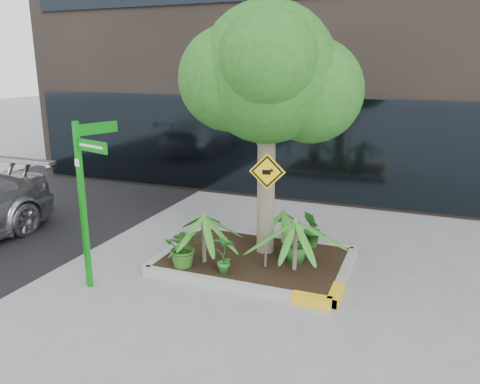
% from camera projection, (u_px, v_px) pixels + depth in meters
% --- Properties ---
extents(ground, '(80.00, 80.00, 0.00)m').
position_uv_depth(ground, '(238.00, 269.00, 8.25)').
color(ground, gray).
rests_on(ground, ground).
extents(planter, '(3.35, 2.36, 0.15)m').
position_uv_depth(planter, '(256.00, 260.00, 8.38)').
color(planter, '#9E9E99').
rests_on(planter, ground).
extents(tree, '(3.05, 2.71, 4.57)m').
position_uv_depth(tree, '(268.00, 73.00, 7.84)').
color(tree, gray).
rests_on(tree, ground).
extents(palm_front, '(1.02, 1.02, 1.13)m').
position_uv_depth(palm_front, '(296.00, 222.00, 7.65)').
color(palm_front, gray).
rests_on(palm_front, ground).
extents(palm_left, '(1.01, 1.01, 1.13)m').
position_uv_depth(palm_left, '(203.00, 216.00, 7.96)').
color(palm_left, gray).
rests_on(palm_left, ground).
extents(palm_back, '(0.73, 0.73, 0.81)m').
position_uv_depth(palm_back, '(283.00, 212.00, 8.93)').
color(palm_back, gray).
rests_on(palm_back, ground).
extents(shrub_a, '(0.88, 0.88, 0.71)m').
position_uv_depth(shrub_a, '(184.00, 247.00, 7.91)').
color(shrub_a, '#2A611B').
rests_on(shrub_a, planter).
extents(shrub_b, '(0.51, 0.51, 0.71)m').
position_uv_depth(shrub_b, '(296.00, 242.00, 8.09)').
color(shrub_b, '#25671F').
rests_on(shrub_b, planter).
extents(shrub_c, '(0.37, 0.37, 0.68)m').
position_uv_depth(shrub_c, '(224.00, 254.00, 7.63)').
color(shrub_c, '#237022').
rests_on(shrub_c, planter).
extents(shrub_d, '(0.49, 0.49, 0.72)m').
position_uv_depth(shrub_d, '(312.00, 229.00, 8.76)').
color(shrub_d, '#24691E').
rests_on(shrub_d, planter).
extents(street_sign_post, '(0.76, 0.94, 2.67)m').
position_uv_depth(street_sign_post, '(86.00, 188.00, 7.18)').
color(street_sign_post, '#0C8714').
rests_on(street_sign_post, ground).
extents(cattle_sign, '(0.60, 0.23, 1.95)m').
position_uv_depth(cattle_sign, '(267.00, 191.00, 7.69)').
color(cattle_sign, slate).
rests_on(cattle_sign, ground).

